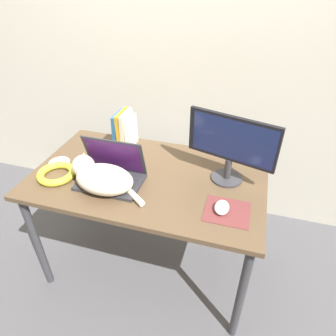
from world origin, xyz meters
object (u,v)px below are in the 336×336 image
at_px(external_monitor, 231,145).
at_px(cat, 101,177).
at_px(computer_mouse, 222,207).
at_px(laptop, 112,174).
at_px(book_row, 125,130).
at_px(cable_coil, 56,174).
at_px(cd_disc, 59,162).

bearing_deg(external_monitor, cat, -156.57).
height_order(external_monitor, computer_mouse, external_monitor).
xyz_separation_m(cat, external_monitor, (0.61, 0.26, 0.14)).
xyz_separation_m(laptop, book_row, (-0.08, 0.38, 0.06)).
distance_m(cable_coil, cd_disc, 0.15).
relative_size(computer_mouse, cd_disc, 0.86).
bearing_deg(laptop, cd_disc, 168.60).
bearing_deg(book_row, external_monitor, -15.92).
xyz_separation_m(external_monitor, cd_disc, (-0.97, -0.11, -0.21)).
relative_size(cat, cd_disc, 3.60).
xyz_separation_m(computer_mouse, book_row, (-0.68, 0.45, 0.09)).
bearing_deg(computer_mouse, cable_coil, 179.00).
height_order(laptop, book_row, laptop).
height_order(external_monitor, cd_disc, external_monitor).
xyz_separation_m(cat, computer_mouse, (0.62, 0.01, -0.05)).
distance_m(laptop, book_row, 0.40).
bearing_deg(computer_mouse, external_monitor, 92.04).
distance_m(laptop, computer_mouse, 0.60).
distance_m(book_row, cable_coil, 0.50).
height_order(laptop, external_monitor, external_monitor).
relative_size(cat, external_monitor, 0.94).
bearing_deg(computer_mouse, cat, -179.47).
relative_size(laptop, book_row, 1.49).
relative_size(laptop, cd_disc, 2.79).
relative_size(external_monitor, book_row, 2.03).
height_order(external_monitor, book_row, external_monitor).
bearing_deg(cd_disc, cable_coil, -61.12).
distance_m(laptop, external_monitor, 0.64).
bearing_deg(cable_coil, book_row, 62.54).
xyz_separation_m(external_monitor, computer_mouse, (0.01, -0.26, -0.19)).
xyz_separation_m(cat, cd_disc, (-0.36, 0.15, -0.07)).
height_order(book_row, cable_coil, book_row).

